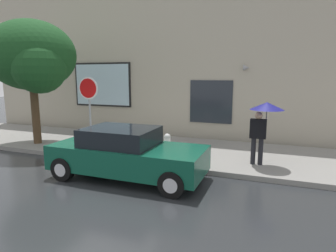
{
  "coord_description": "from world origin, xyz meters",
  "views": [
    {
      "loc": [
        4.42,
        -6.63,
        2.79
      ],
      "look_at": [
        1.26,
        1.8,
        1.2
      ],
      "focal_mm": 30.57,
      "sensor_mm": 36.0,
      "label": 1
    }
  ],
  "objects_px": {
    "fire_hydrant": "(167,144)",
    "street_tree": "(33,58)",
    "stop_sign": "(89,99)",
    "parked_car": "(126,154)",
    "pedestrian_with_umbrella": "(264,116)"
  },
  "relations": [
    {
      "from": "fire_hydrant",
      "to": "pedestrian_with_umbrella",
      "type": "bearing_deg",
      "value": -2.02
    },
    {
      "from": "pedestrian_with_umbrella",
      "to": "stop_sign",
      "type": "height_order",
      "value": "stop_sign"
    },
    {
      "from": "fire_hydrant",
      "to": "street_tree",
      "type": "relative_size",
      "value": 0.15
    },
    {
      "from": "pedestrian_with_umbrella",
      "to": "street_tree",
      "type": "relative_size",
      "value": 0.4
    },
    {
      "from": "fire_hydrant",
      "to": "street_tree",
      "type": "distance_m",
      "value": 6.01
    },
    {
      "from": "street_tree",
      "to": "fire_hydrant",
      "type": "bearing_deg",
      "value": 4.16
    },
    {
      "from": "street_tree",
      "to": "stop_sign",
      "type": "xyz_separation_m",
      "value": [
        2.55,
        -0.18,
        -1.46
      ]
    },
    {
      "from": "parked_car",
      "to": "fire_hydrant",
      "type": "bearing_deg",
      "value": 80.02
    },
    {
      "from": "parked_car",
      "to": "stop_sign",
      "type": "bearing_deg",
      "value": 145.29
    },
    {
      "from": "fire_hydrant",
      "to": "stop_sign",
      "type": "xyz_separation_m",
      "value": [
        -2.67,
        -0.56,
        1.49
      ]
    },
    {
      "from": "street_tree",
      "to": "parked_car",
      "type": "bearing_deg",
      "value": -20.09
    },
    {
      "from": "fire_hydrant",
      "to": "pedestrian_with_umbrella",
      "type": "height_order",
      "value": "pedestrian_with_umbrella"
    },
    {
      "from": "fire_hydrant",
      "to": "street_tree",
      "type": "bearing_deg",
      "value": -175.84
    },
    {
      "from": "pedestrian_with_umbrella",
      "to": "street_tree",
      "type": "distance_m",
      "value": 8.48
    },
    {
      "from": "parked_car",
      "to": "stop_sign",
      "type": "relative_size",
      "value": 1.62
    }
  ]
}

